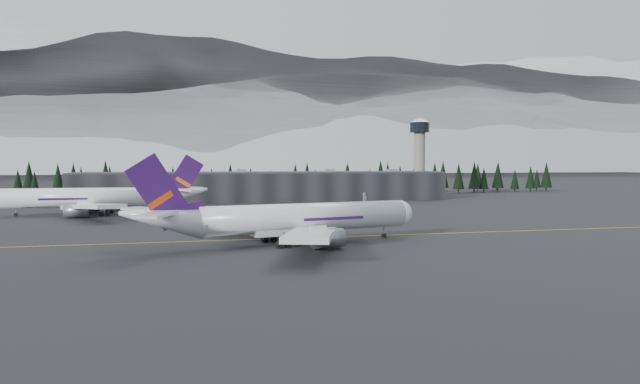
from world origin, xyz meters
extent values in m
plane|color=black|center=(0.00, 0.00, 0.00)|extent=(1400.00, 1400.00, 0.00)
cube|color=gold|center=(0.00, -2.00, 0.01)|extent=(400.00, 0.40, 0.02)
cube|color=black|center=(0.00, 125.00, 6.00)|extent=(160.00, 30.00, 12.00)
cube|color=#333335|center=(0.00, 125.00, 12.30)|extent=(160.00, 30.00, 0.60)
cylinder|color=gray|center=(75.00, 128.00, 16.00)|extent=(5.20, 5.20, 32.00)
cylinder|color=black|center=(75.00, 128.00, 33.25)|extent=(9.20, 9.20, 4.50)
cone|color=silver|center=(75.00, 128.00, 36.70)|extent=(10.00, 10.00, 2.00)
cube|color=black|center=(0.00, 162.00, 7.50)|extent=(360.00, 20.00, 15.00)
cylinder|color=silver|center=(-10.03, -9.99, 5.39)|extent=(45.38, 14.44, 5.88)
sphere|color=silver|center=(12.09, -5.65, 5.39)|extent=(5.88, 5.88, 5.88)
cone|color=silver|center=(-38.89, -15.65, 6.27)|extent=(17.29, 8.94, 8.51)
cube|color=silver|center=(-18.73, 3.79, 3.82)|extent=(23.40, 26.26, 2.51)
cylinder|color=gray|center=(-11.92, -0.37, 2.16)|extent=(6.97, 4.88, 3.72)
cube|color=silver|center=(-12.88, -26.03, 3.82)|extent=(15.49, 28.56, 2.51)
cylinder|color=gray|center=(-8.15, -19.61, 2.16)|extent=(6.97, 4.88, 3.72)
cube|color=#2E104D|center=(-39.37, -15.74, 11.27)|extent=(12.28, 2.87, 14.60)
cube|color=#C73C0B|center=(-39.18, -15.70, 9.80)|extent=(4.80, 1.46, 3.59)
cube|color=silver|center=(-41.94, -10.25, 7.65)|extent=(10.41, 11.02, 0.49)
cube|color=silver|center=(-39.68, -21.79, 7.65)|extent=(7.67, 11.63, 0.49)
cylinder|color=black|center=(8.24, -6.41, 1.47)|extent=(0.49, 0.49, 2.94)
cylinder|color=black|center=(-17.61, -6.98, 1.47)|extent=(0.49, 0.49, 2.94)
cylinder|color=black|center=(-15.92, -15.64, 1.47)|extent=(0.49, 0.49, 2.94)
cylinder|color=white|center=(-66.06, 67.37, 5.65)|extent=(47.40, 7.22, 6.17)
sphere|color=white|center=(-89.69, 67.90, 5.65)|extent=(6.17, 6.17, 6.17)
cone|color=white|center=(-35.24, 66.68, 6.58)|extent=(17.40, 6.55, 8.93)
cube|color=white|center=(-60.25, 51.31, 4.01)|extent=(20.29, 29.41, 2.63)
cylinder|color=gray|center=(-66.29, 57.10, 2.26)|extent=(6.76, 4.05, 3.90)
cube|color=white|center=(-59.54, 83.15, 4.01)|extent=(21.25, 29.13, 2.63)
cylinder|color=gray|center=(-65.83, 77.64, 2.26)|extent=(6.76, 4.05, 3.90)
cube|color=#2B0F47|center=(-34.73, 66.67, 11.82)|extent=(13.02, 0.80, 15.30)
cube|color=#C6580B|center=(-34.93, 66.67, 10.28)|extent=(5.02, 0.69, 3.77)
cube|color=white|center=(-33.32, 60.47, 8.02)|extent=(9.49, 12.14, 0.51)
cube|color=white|center=(-33.05, 72.80, 8.02)|extent=(9.82, 12.06, 0.51)
cylinder|color=black|center=(-85.58, 67.81, 1.54)|extent=(0.51, 0.51, 3.08)
cylinder|color=black|center=(-58.97, 62.58, 1.54)|extent=(0.51, 0.51, 3.08)
cylinder|color=black|center=(-58.77, 71.83, 1.54)|extent=(0.51, 0.51, 3.08)
imported|color=silver|center=(-35.83, 100.93, 0.79)|extent=(3.15, 5.92, 1.58)
imported|color=silver|center=(38.63, 100.44, 0.73)|extent=(4.30, 1.80, 1.45)
camera|label=1|loc=(-35.18, -125.46, 16.84)|focal=32.00mm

